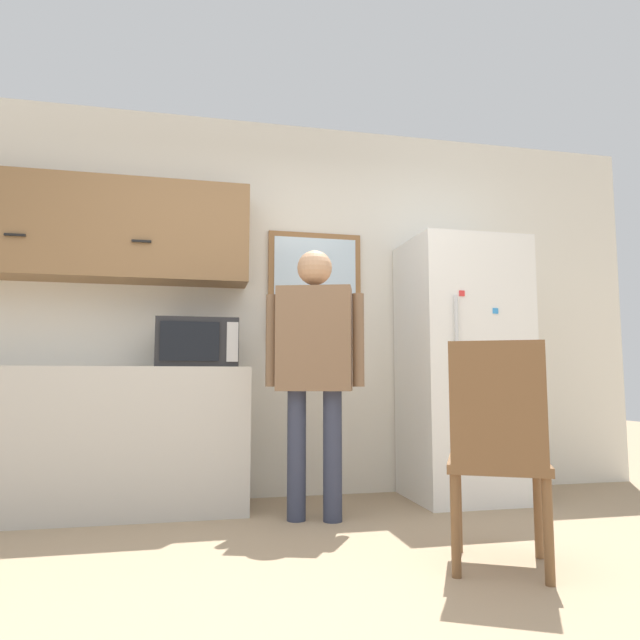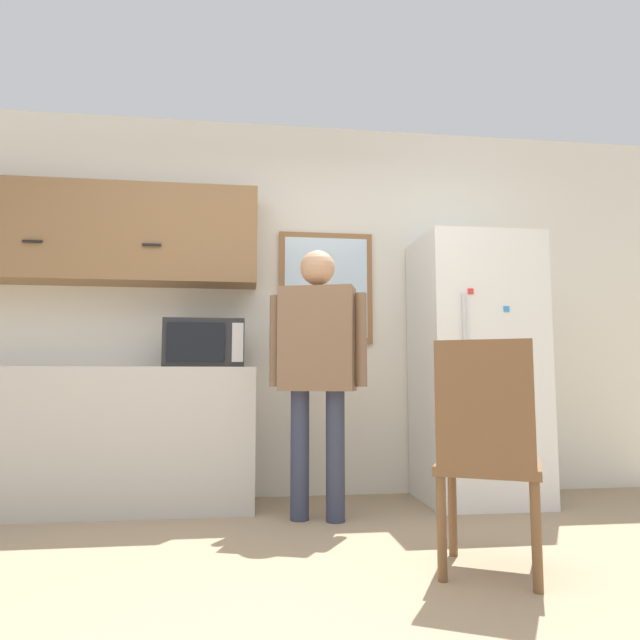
{
  "view_description": "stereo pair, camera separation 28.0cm",
  "coord_description": "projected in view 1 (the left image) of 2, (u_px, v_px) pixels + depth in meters",
  "views": [
    {
      "loc": [
        -0.43,
        -2.0,
        0.81
      ],
      "look_at": [
        0.26,
        1.11,
        1.15
      ],
      "focal_mm": 32.0,
      "sensor_mm": 36.0,
      "label": 1
    },
    {
      "loc": [
        -0.15,
        -2.05,
        0.81
      ],
      "look_at": [
        0.26,
        1.11,
        1.15
      ],
      "focal_mm": 32.0,
      "sensor_mm": 36.0,
      "label": 2
    }
  ],
  "objects": [
    {
      "name": "ground_plane",
      "position": [
        317.0,
        618.0,
        1.95
      ],
      "size": [
        16.0,
        16.0,
        0.0
      ],
      "primitive_type": "plane",
      "color": "#9E8466"
    },
    {
      "name": "refrigerator",
      "position": [
        463.0,
        368.0,
        3.98
      ],
      "size": [
        0.77,
        0.7,
        1.78
      ],
      "color": "white",
      "rests_on": "ground_plane"
    },
    {
      "name": "chair",
      "position": [
        497.0,
        446.0,
        2.45
      ],
      "size": [
        0.57,
        0.57,
        0.98
      ],
      "rotation": [
        0.0,
        0.0,
        2.67
      ],
      "color": "brown",
      "rests_on": "ground_plane"
    },
    {
      "name": "upper_cabinets",
      "position": [
        85.0,
        229.0,
        3.71
      ],
      "size": [
        2.11,
        0.32,
        0.66
      ],
      "color": "olive"
    },
    {
      "name": "back_wall",
      "position": [
        257.0,
        304.0,
        4.09
      ],
      "size": [
        6.0,
        0.06,
        2.7
      ],
      "color": "silver",
      "rests_on": "ground_plane"
    },
    {
      "name": "person",
      "position": [
        315.0,
        354.0,
        3.39
      ],
      "size": [
        0.56,
        0.35,
        1.59
      ],
      "rotation": [
        0.0,
        0.0,
        -0.31
      ],
      "color": "#33384C",
      "rests_on": "ground_plane"
    },
    {
      "name": "microwave",
      "position": [
        197.0,
        343.0,
        3.61
      ],
      "size": [
        0.5,
        0.42,
        0.3
      ],
      "color": "#232326",
      "rests_on": "counter"
    },
    {
      "name": "counter",
      "position": [
        72.0,
        441.0,
        3.45
      ],
      "size": [
        2.11,
        0.57,
        0.89
      ],
      "color": "#BCB7AD",
      "rests_on": "ground_plane"
    },
    {
      "name": "window",
      "position": [
        315.0,
        288.0,
        4.15
      ],
      "size": [
        0.68,
        0.05,
        0.81
      ],
      "color": "olive"
    }
  ]
}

